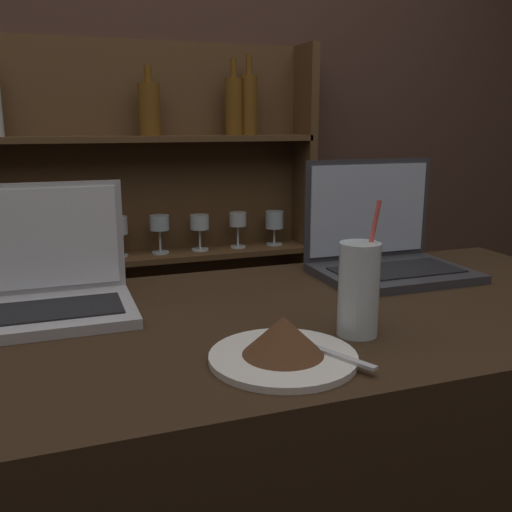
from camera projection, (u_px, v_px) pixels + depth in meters
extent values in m
cube|color=#4C3328|center=(130.00, 133.00, 2.05)|extent=(7.00, 0.06, 2.70)
cube|color=brown|center=(302.00, 266.00, 2.26)|extent=(0.03, 0.18, 1.66)
cube|color=brown|center=(118.00, 276.00, 2.10)|extent=(1.44, 0.02, 1.66)
cube|color=brown|center=(125.00, 369.00, 2.10)|extent=(1.40, 0.18, 0.02)
cube|color=brown|center=(119.00, 259.00, 2.01)|extent=(1.40, 0.18, 0.02)
cube|color=brown|center=(112.00, 139.00, 1.91)|extent=(1.40, 0.18, 0.02)
cylinder|color=silver|center=(30.00, 262.00, 1.91)|extent=(0.06, 0.06, 0.01)
cylinder|color=silver|center=(29.00, 252.00, 1.90)|extent=(0.01, 0.01, 0.07)
cylinder|color=silver|center=(27.00, 232.00, 1.89)|extent=(0.06, 0.06, 0.07)
cylinder|color=silver|center=(75.00, 259.00, 1.96)|extent=(0.06, 0.06, 0.01)
cylinder|color=silver|center=(75.00, 249.00, 1.95)|extent=(0.01, 0.01, 0.06)
cylinder|color=silver|center=(73.00, 230.00, 1.94)|extent=(0.07, 0.07, 0.07)
cylinder|color=silver|center=(119.00, 256.00, 2.01)|extent=(0.06, 0.06, 0.01)
cylinder|color=silver|center=(118.00, 244.00, 2.00)|extent=(0.01, 0.01, 0.07)
cylinder|color=silver|center=(117.00, 225.00, 1.98)|extent=(0.07, 0.07, 0.06)
cylinder|color=silver|center=(161.00, 252.00, 2.06)|extent=(0.06, 0.06, 0.01)
cylinder|color=silver|center=(160.00, 241.00, 2.05)|extent=(0.01, 0.01, 0.08)
cylinder|color=silver|center=(159.00, 223.00, 2.03)|extent=(0.07, 0.07, 0.05)
cylinder|color=silver|center=(200.00, 249.00, 2.10)|extent=(0.06, 0.06, 0.01)
cylinder|color=silver|center=(200.00, 239.00, 2.09)|extent=(0.01, 0.01, 0.07)
cylinder|color=silver|center=(200.00, 222.00, 2.08)|extent=(0.07, 0.07, 0.05)
cylinder|color=silver|center=(238.00, 247.00, 2.15)|extent=(0.06, 0.06, 0.01)
cylinder|color=silver|center=(238.00, 236.00, 2.14)|extent=(0.01, 0.01, 0.08)
cylinder|color=silver|center=(238.00, 219.00, 2.13)|extent=(0.06, 0.06, 0.05)
cylinder|color=silver|center=(274.00, 244.00, 2.20)|extent=(0.06, 0.06, 0.01)
cylinder|color=silver|center=(274.00, 236.00, 2.19)|extent=(0.01, 0.01, 0.06)
cylinder|color=silver|center=(274.00, 220.00, 2.18)|extent=(0.07, 0.07, 0.07)
cylinder|color=brown|center=(234.00, 107.00, 2.03)|extent=(0.06, 0.06, 0.20)
cylinder|color=brown|center=(233.00, 68.00, 2.00)|extent=(0.02, 0.02, 0.07)
cylinder|color=brown|center=(149.00, 110.00, 1.94)|extent=(0.07, 0.07, 0.17)
cylinder|color=brown|center=(148.00, 74.00, 1.91)|extent=(0.03, 0.03, 0.06)
cylinder|color=brown|center=(249.00, 105.00, 2.05)|extent=(0.06, 0.06, 0.21)
cylinder|color=brown|center=(249.00, 65.00, 2.02)|extent=(0.02, 0.02, 0.07)
cube|color=#ADADB2|center=(45.00, 314.00, 0.98)|extent=(0.30, 0.22, 0.02)
cube|color=black|center=(44.00, 310.00, 0.97)|extent=(0.26, 0.12, 0.00)
cube|color=#ADADB2|center=(40.00, 238.00, 1.05)|extent=(0.30, 0.00, 0.21)
cube|color=white|center=(40.00, 239.00, 1.05)|extent=(0.28, 0.01, 0.19)
cube|color=#333338|center=(393.00, 273.00, 1.25)|extent=(0.32, 0.24, 0.02)
cube|color=black|center=(397.00, 270.00, 1.23)|extent=(0.27, 0.13, 0.00)
cube|color=#333338|center=(368.00, 209.00, 1.32)|extent=(0.32, 0.00, 0.23)
cube|color=silver|center=(369.00, 209.00, 1.32)|extent=(0.30, 0.01, 0.21)
cylinder|color=silver|center=(283.00, 357.00, 0.81)|extent=(0.21, 0.21, 0.01)
cone|color=#51301C|center=(283.00, 335.00, 0.80)|extent=(0.12, 0.12, 0.06)
cube|color=#B7B7BC|center=(325.00, 351.00, 0.81)|extent=(0.08, 0.16, 0.00)
cylinder|color=silver|center=(359.00, 289.00, 0.89)|extent=(0.06, 0.06, 0.15)
cylinder|color=#E04C47|center=(366.00, 268.00, 0.89)|extent=(0.04, 0.01, 0.21)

